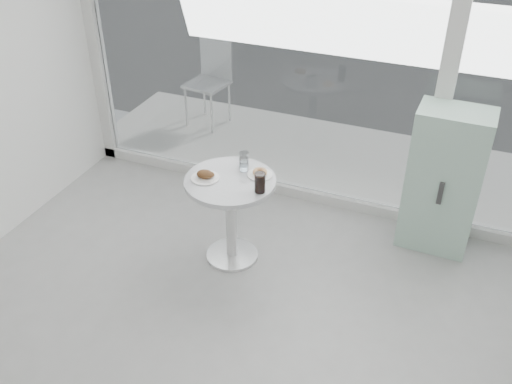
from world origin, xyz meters
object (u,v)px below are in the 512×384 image
at_px(plate_fritter, 206,176).
at_px(water_tumbler_a, 244,160).
at_px(cola_glass, 260,183).
at_px(mint_cabinet, 444,181).
at_px(patio_chair, 211,76).
at_px(plate_donut, 260,173).
at_px(water_tumbler_b, 244,165).
at_px(main_table, 231,203).

distance_m(plate_fritter, water_tumbler_a, 0.36).
bearing_deg(plate_fritter, water_tumbler_a, 56.24).
distance_m(plate_fritter, cola_glass, 0.46).
relative_size(mint_cabinet, patio_chair, 1.27).
relative_size(plate_fritter, plate_donut, 1.13).
bearing_deg(patio_chair, water_tumbler_a, -48.12).
bearing_deg(plate_fritter, cola_glass, -1.13).
height_order(water_tumbler_a, water_tumbler_b, water_tumbler_a).
xyz_separation_m(patio_chair, cola_glass, (1.52, -2.26, 0.23)).
height_order(plate_fritter, cola_glass, cola_glass).
relative_size(patio_chair, water_tumbler_b, 8.61).
xyz_separation_m(plate_fritter, plate_donut, (0.37, 0.20, -0.01)).
height_order(main_table, plate_fritter, plate_fritter).
bearing_deg(mint_cabinet, main_table, -149.58).
bearing_deg(water_tumbler_b, cola_glass, -45.52).
xyz_separation_m(main_table, water_tumbler_a, (0.02, 0.24, 0.27)).
distance_m(patio_chair, plate_fritter, 2.50).
bearing_deg(water_tumbler_b, water_tumbler_a, 111.33).
relative_size(main_table, water_tumbler_b, 6.67).
bearing_deg(main_table, cola_glass, -14.05).
height_order(water_tumbler_a, cola_glass, cola_glass).
height_order(plate_fritter, water_tumbler_a, water_tumbler_a).
height_order(mint_cabinet, water_tumbler_b, mint_cabinet).
xyz_separation_m(patio_chair, plate_donut, (1.44, -2.05, 0.17)).
bearing_deg(main_table, patio_chair, 119.61).
height_order(plate_donut, water_tumbler_b, water_tumbler_b).
bearing_deg(plate_fritter, mint_cabinet, 27.95).
height_order(mint_cabinet, plate_fritter, mint_cabinet).
bearing_deg(plate_donut, cola_glass, -68.11).
distance_m(plate_donut, water_tumbler_a, 0.20).
relative_size(patio_chair, plate_donut, 5.02).
height_order(main_table, water_tumbler_a, water_tumbler_a).
distance_m(water_tumbler_a, water_tumbler_b, 0.07).
bearing_deg(water_tumbler_b, plate_donut, -10.33).
height_order(main_table, water_tumbler_b, water_tumbler_b).
distance_m(patio_chair, water_tumbler_a, 2.34).
xyz_separation_m(water_tumbler_a, water_tumbler_b, (0.03, -0.07, -0.00)).
distance_m(water_tumbler_b, cola_glass, 0.34).
bearing_deg(water_tumbler_a, plate_donut, -27.94).
xyz_separation_m(main_table, cola_glass, (0.28, -0.07, 0.30)).
relative_size(water_tumbler_a, cola_glass, 0.77).
relative_size(plate_fritter, water_tumbler_b, 1.94).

